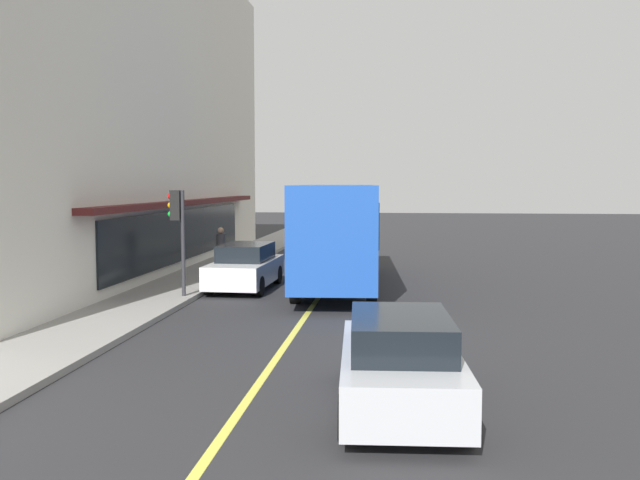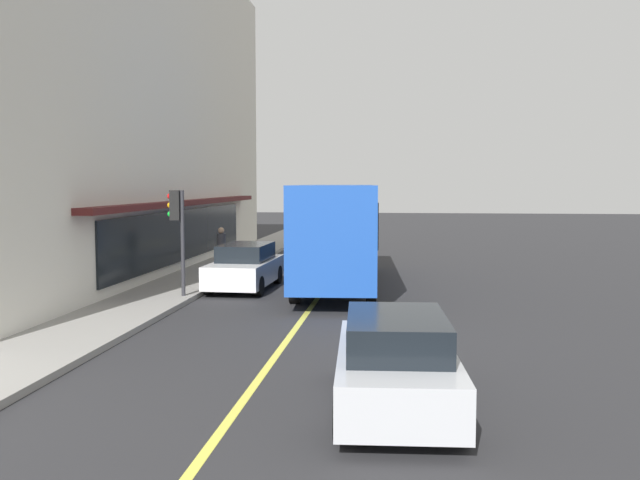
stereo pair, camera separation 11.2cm
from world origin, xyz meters
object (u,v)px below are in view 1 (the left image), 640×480
object	(u,v)px
pedestrian_waiting	(221,245)
car_silver	(400,363)
bus	(336,229)
traffic_light	(178,217)
car_white	(245,267)

from	to	relation	value
pedestrian_waiting	car_silver	bearing A→B (deg)	-155.72
bus	traffic_light	xyz separation A→B (m)	(-3.56, 4.49, 0.55)
car_silver	pedestrian_waiting	bearing A→B (deg)	24.28
bus	traffic_light	bearing A→B (deg)	128.43
traffic_light	bus	bearing A→B (deg)	-51.57
car_silver	car_white	bearing A→B (deg)	23.22
bus	car_white	size ratio (longest dim) A/B	2.59
car_silver	pedestrian_waiting	world-z (taller)	pedestrian_waiting
traffic_light	car_silver	size ratio (longest dim) A/B	0.73
car_white	traffic_light	bearing A→B (deg)	149.40
pedestrian_waiting	traffic_light	bearing A→B (deg)	-178.89
traffic_light	car_white	world-z (taller)	traffic_light
car_silver	pedestrian_waiting	size ratio (longest dim) A/B	2.53
car_white	bus	bearing A→B (deg)	-71.06
bus	car_silver	world-z (taller)	bus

